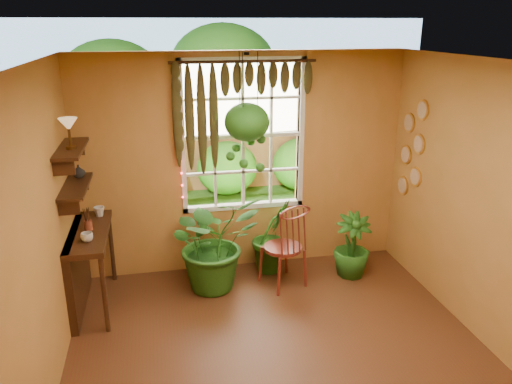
% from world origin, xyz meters
% --- Properties ---
extents(floor, '(4.50, 4.50, 0.00)m').
position_xyz_m(floor, '(0.00, 0.00, 0.00)').
color(floor, '#562818').
rests_on(floor, ground).
extents(ceiling, '(4.50, 4.50, 0.00)m').
position_xyz_m(ceiling, '(0.00, 0.00, 2.70)').
color(ceiling, silver).
rests_on(ceiling, wall_back).
extents(wall_back, '(4.00, 0.00, 4.00)m').
position_xyz_m(wall_back, '(0.00, 2.25, 1.35)').
color(wall_back, '#C68743').
rests_on(wall_back, floor).
extents(wall_left, '(0.00, 4.50, 4.50)m').
position_xyz_m(wall_left, '(-2.00, 0.00, 1.35)').
color(wall_left, '#C68743').
rests_on(wall_left, floor).
extents(wall_right, '(0.00, 4.50, 4.50)m').
position_xyz_m(wall_right, '(2.00, 0.00, 1.35)').
color(wall_right, '#C68743').
rests_on(wall_right, floor).
extents(window, '(1.52, 0.10, 1.86)m').
position_xyz_m(window, '(0.00, 2.28, 1.70)').
color(window, white).
rests_on(window, wall_back).
extents(valance_vine, '(1.70, 0.12, 1.10)m').
position_xyz_m(valance_vine, '(-0.08, 2.16, 2.28)').
color(valance_vine, '#3E2511').
rests_on(valance_vine, window).
extents(string_lights, '(0.03, 0.03, 1.54)m').
position_xyz_m(string_lights, '(-0.76, 2.19, 1.75)').
color(string_lights, '#FF2633').
rests_on(string_lights, window).
extents(wall_plates, '(0.04, 0.32, 1.10)m').
position_xyz_m(wall_plates, '(1.98, 1.79, 1.55)').
color(wall_plates, '#F6E3C9').
rests_on(wall_plates, wall_right).
extents(counter_ledge, '(0.40, 1.20, 0.90)m').
position_xyz_m(counter_ledge, '(-1.91, 1.60, 0.55)').
color(counter_ledge, '#3E2511').
rests_on(counter_ledge, floor).
extents(shelf_lower, '(0.25, 0.90, 0.04)m').
position_xyz_m(shelf_lower, '(-1.88, 1.60, 1.40)').
color(shelf_lower, '#3E2511').
rests_on(shelf_lower, wall_left).
extents(shelf_upper, '(0.25, 0.90, 0.04)m').
position_xyz_m(shelf_upper, '(-1.88, 1.60, 1.80)').
color(shelf_upper, '#3E2511').
rests_on(shelf_upper, wall_left).
extents(backyard, '(14.00, 10.00, 12.00)m').
position_xyz_m(backyard, '(0.24, 6.87, 1.28)').
color(backyard, '#205518').
rests_on(backyard, ground).
extents(windsor_chair, '(0.59, 0.60, 1.22)m').
position_xyz_m(windsor_chair, '(0.37, 1.61, 0.35)').
color(windsor_chair, maroon).
rests_on(windsor_chair, floor).
extents(potted_plant_left, '(1.27, 1.18, 1.17)m').
position_xyz_m(potted_plant_left, '(-0.45, 1.74, 0.59)').
color(potted_plant_left, '#1D4E14').
rests_on(potted_plant_left, floor).
extents(potted_plant_mid, '(0.65, 0.60, 0.94)m').
position_xyz_m(potted_plant_mid, '(0.32, 2.02, 0.47)').
color(potted_plant_mid, '#1D4E14').
rests_on(potted_plant_mid, floor).
extents(potted_plant_right, '(0.49, 0.49, 0.80)m').
position_xyz_m(potted_plant_right, '(1.25, 1.68, 0.40)').
color(potted_plant_right, '#1D4E14').
rests_on(potted_plant_right, floor).
extents(hanging_basket, '(0.52, 0.52, 1.35)m').
position_xyz_m(hanging_basket, '(-0.01, 1.97, 1.89)').
color(hanging_basket, black).
rests_on(hanging_basket, ceiling).
extents(cup_a, '(0.15, 0.15, 0.10)m').
position_xyz_m(cup_a, '(-1.78, 1.30, 0.95)').
color(cup_a, silver).
rests_on(cup_a, counter_ledge).
extents(cup_b, '(0.16, 0.16, 0.11)m').
position_xyz_m(cup_b, '(-1.72, 2.01, 0.96)').
color(cup_b, beige).
rests_on(cup_b, counter_ledge).
extents(brush_jar, '(0.08, 0.08, 0.31)m').
position_xyz_m(brush_jar, '(-1.80, 1.62, 1.02)').
color(brush_jar, brown).
rests_on(brush_jar, counter_ledge).
extents(shelf_vase, '(0.15, 0.15, 0.14)m').
position_xyz_m(shelf_vase, '(-1.87, 1.86, 1.49)').
color(shelf_vase, '#B2AD99').
rests_on(shelf_vase, shelf_lower).
extents(tiffany_lamp, '(0.18, 0.18, 0.31)m').
position_xyz_m(tiffany_lamp, '(-1.86, 1.51, 2.04)').
color(tiffany_lamp, '#533817').
rests_on(tiffany_lamp, shelf_upper).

